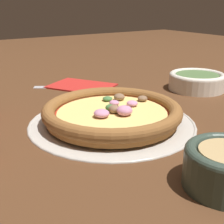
# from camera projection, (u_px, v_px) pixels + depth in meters

# --- Properties ---
(ground_plane) EXTENTS (3.00, 3.00, 0.00)m
(ground_plane) POSITION_uv_depth(u_px,v_px,m) (112.00, 123.00, 0.60)
(ground_plane) COLOR #4C2D19
(pizza_tray) EXTENTS (0.32, 0.32, 0.01)m
(pizza_tray) POSITION_uv_depth(u_px,v_px,m) (112.00, 122.00, 0.60)
(pizza_tray) COLOR #B7B2A8
(pizza_tray) RESTS_ON ground_plane
(pizza) EXTENTS (0.27, 0.27, 0.04)m
(pizza) POSITION_uv_depth(u_px,v_px,m) (112.00, 112.00, 0.59)
(pizza) COLOR #A86B33
(pizza) RESTS_ON pizza_tray
(bowl_far) EXTENTS (0.15, 0.15, 0.04)m
(bowl_far) POSITION_uv_depth(u_px,v_px,m) (197.00, 80.00, 0.82)
(bowl_far) COLOR silver
(bowl_far) RESTS_ON ground_plane
(napkin) EXTENTS (0.21, 0.19, 0.01)m
(napkin) POSITION_uv_depth(u_px,v_px,m) (82.00, 85.00, 0.86)
(napkin) COLOR #B2231E
(napkin) RESTS_ON ground_plane
(fork) EXTENTS (0.11, 0.17, 0.00)m
(fork) POSITION_uv_depth(u_px,v_px,m) (64.00, 87.00, 0.85)
(fork) COLOR #B7B7BC
(fork) RESTS_ON ground_plane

